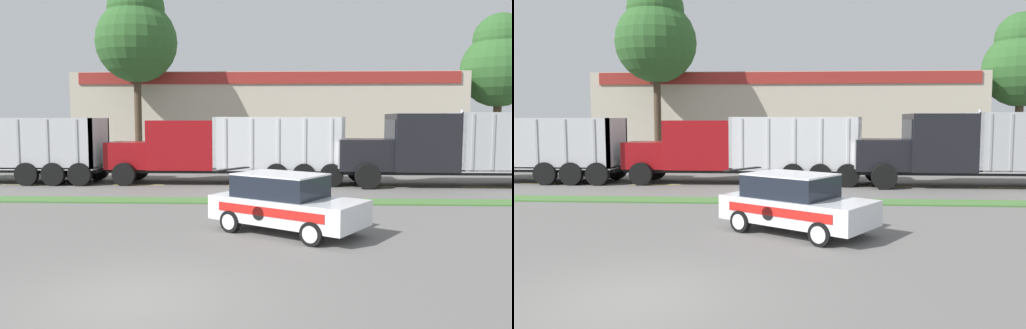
# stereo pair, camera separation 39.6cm
# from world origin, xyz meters

# --- Properties ---
(ground_plane) EXTENTS (600.00, 600.00, 0.00)m
(ground_plane) POSITION_xyz_m (0.00, 0.00, 0.00)
(ground_plane) COLOR slate
(grass_verge) EXTENTS (120.00, 1.23, 0.06)m
(grass_verge) POSITION_xyz_m (0.00, 10.28, 0.03)
(grass_verge) COLOR #477538
(grass_verge) RESTS_ON ground_plane
(centre_line_2) EXTENTS (2.40, 0.14, 0.01)m
(centre_line_2) POSITION_xyz_m (-9.48, 14.90, 0.00)
(centre_line_2) COLOR yellow
(centre_line_2) RESTS_ON ground_plane
(centre_line_3) EXTENTS (2.40, 0.14, 0.01)m
(centre_line_3) POSITION_xyz_m (-4.08, 14.90, 0.00)
(centre_line_3) COLOR yellow
(centre_line_3) RESTS_ON ground_plane
(centre_line_4) EXTENTS (2.40, 0.14, 0.01)m
(centre_line_4) POSITION_xyz_m (1.32, 14.90, 0.00)
(centre_line_4) COLOR yellow
(centre_line_4) RESTS_ON ground_plane
(centre_line_5) EXTENTS (2.40, 0.14, 0.01)m
(centre_line_5) POSITION_xyz_m (6.72, 14.90, 0.00)
(centre_line_5) COLOR yellow
(centre_line_5) RESTS_ON ground_plane
(centre_line_6) EXTENTS (2.40, 0.14, 0.01)m
(centre_line_6) POSITION_xyz_m (12.12, 14.90, 0.00)
(centre_line_6) COLOR yellow
(centre_line_6) RESTS_ON ground_plane
(dump_truck_mid) EXTENTS (11.43, 2.85, 3.52)m
(dump_truck_mid) POSITION_xyz_m (9.92, 15.20, 1.71)
(dump_truck_mid) COLOR black
(dump_truck_mid) RESTS_ON ground_plane
(dump_truck_trail) EXTENTS (11.29, 2.68, 3.19)m
(dump_truck_trail) POSITION_xyz_m (-1.01, 15.79, 1.57)
(dump_truck_trail) COLOR black
(dump_truck_trail) RESTS_ON ground_plane
(rally_car) EXTENTS (4.45, 3.83, 1.64)m
(rally_car) POSITION_xyz_m (2.67, 5.29, 0.82)
(rally_car) COLOR silver
(rally_car) RESTS_ON ground_plane
(traffic_cone) EXTENTS (0.51, 0.51, 0.49)m
(traffic_cone) POSITION_xyz_m (2.67, 7.19, 0.24)
(traffic_cone) COLOR black
(traffic_cone) RESTS_ON ground_plane
(store_building_backdrop) EXTENTS (27.28, 12.10, 6.34)m
(store_building_backdrop) POSITION_xyz_m (1.72, 32.01, 3.17)
(store_building_backdrop) COLOR #BCB29E
(store_building_backdrop) RESTS_ON ground_plane
(tree_behind_centre) EXTENTS (5.26, 5.26, 10.55)m
(tree_behind_centre) POSITION_xyz_m (18.16, 28.39, 7.11)
(tree_behind_centre) COLOR #473828
(tree_behind_centre) RESTS_ON ground_plane
(tree_behind_right) EXTENTS (5.26, 5.26, 12.06)m
(tree_behind_right) POSITION_xyz_m (-6.70, 24.37, 8.61)
(tree_behind_right) COLOR #473828
(tree_behind_right) RESTS_ON ground_plane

